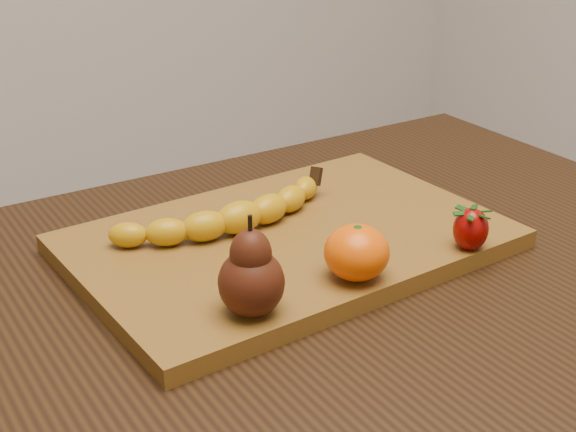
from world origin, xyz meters
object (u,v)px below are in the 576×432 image
table (309,359)px  pear (251,266)px  cutting_board (288,241)px  mandarin (357,252)px

table → pear: (-0.10, -0.05, 0.16)m
table → cutting_board: cutting_board is taller
mandarin → pear: bearing=-179.0°
pear → mandarin: bearing=1.0°
cutting_board → pear: bearing=-136.1°
cutting_board → mandarin: bearing=-91.4°
table → mandarin: (0.02, -0.05, 0.14)m
mandarin → table: bearing=109.4°
table → mandarin: bearing=-70.6°
table → cutting_board: (0.02, 0.07, 0.11)m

